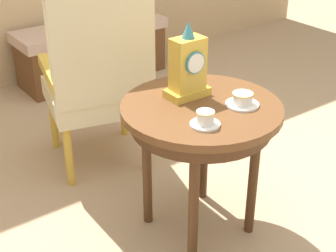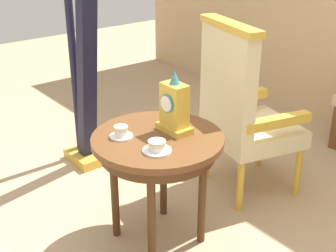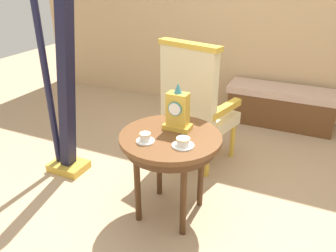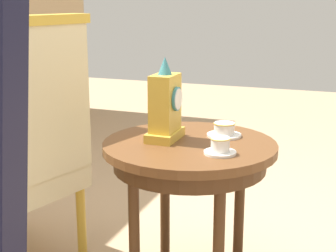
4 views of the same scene
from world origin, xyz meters
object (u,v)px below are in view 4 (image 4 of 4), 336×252
teacup_right (224,130)px  mantel_clock (165,107)px  teacup_left (220,147)px  armchair (22,143)px  side_table (190,161)px

teacup_right → mantel_clock: (-0.13, 0.21, 0.11)m
teacup_left → armchair: (0.02, 0.89, -0.08)m
teacup_right → mantel_clock: 0.27m
teacup_right → armchair: size_ratio=0.13×
side_table → teacup_left: bearing=-125.7°
side_table → teacup_left: 0.22m
armchair → mantel_clock: bearing=-81.2°
armchair → teacup_left: bearing=-91.1°
teacup_right → side_table: bearing=142.0°
teacup_left → armchair: bearing=88.9°
side_table → teacup_right: 0.20m
mantel_clock → armchair: (-0.10, 0.63, -0.19)m
mantel_clock → side_table: bearing=-93.1°
armchair → side_table: bearing=-82.9°
teacup_left → side_table: bearing=54.3°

